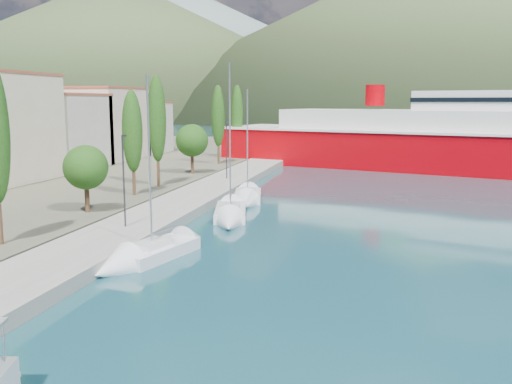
# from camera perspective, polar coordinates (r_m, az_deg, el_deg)

# --- Properties ---
(ground) EXTENTS (1400.00, 1400.00, 0.00)m
(ground) POSITION_cam_1_polar(r_m,az_deg,el_deg) (140.25, 9.85, 5.25)
(ground) COLOR #194852
(quay) EXTENTS (5.00, 88.00, 0.80)m
(quay) POSITION_cam_1_polar(r_m,az_deg,el_deg) (49.49, -7.04, -1.04)
(quay) COLOR gray
(quay) RESTS_ON ground
(town_buildings) EXTENTS (9.20, 69.20, 11.30)m
(town_buildings) POSITION_cam_1_polar(r_m,az_deg,el_deg) (69.32, -22.15, 5.55)
(town_buildings) COLOR beige
(town_buildings) RESTS_ON land_strip
(tree_row) EXTENTS (3.76, 63.28, 10.88)m
(tree_row) POSITION_cam_1_polar(r_m,az_deg,el_deg) (56.41, -10.03, 5.83)
(tree_row) COLOR #47301E
(tree_row) RESTS_ON land_strip
(lamp_posts) EXTENTS (0.15, 48.95, 6.06)m
(lamp_posts) POSITION_cam_1_polar(r_m,az_deg,el_deg) (38.55, -12.94, 1.47)
(lamp_posts) COLOR #2D2D33
(lamp_posts) RESTS_ON quay
(sailboat_near) EXTENTS (4.33, 8.31, 11.45)m
(sailboat_near) POSITION_cam_1_polar(r_m,az_deg,el_deg) (32.55, -12.05, -6.67)
(sailboat_near) COLOR silver
(sailboat_near) RESTS_ON ground
(sailboat_mid) EXTENTS (4.41, 9.23, 12.84)m
(sailboat_mid) POSITION_cam_1_polar(r_m,az_deg,el_deg) (43.05, -2.64, -2.62)
(sailboat_mid) COLOR silver
(sailboat_mid) RESTS_ON ground
(sailboat_far) EXTENTS (3.87, 7.83, 11.03)m
(sailboat_far) POSITION_cam_1_polar(r_m,az_deg,el_deg) (50.85, -0.91, -0.80)
(sailboat_far) COLOR silver
(sailboat_far) RESTS_ON ground
(ferry) EXTENTS (60.76, 29.27, 11.85)m
(ferry) POSITION_cam_1_polar(r_m,az_deg,el_deg) (79.39, 17.50, 4.74)
(ferry) COLOR #A90008
(ferry) RESTS_ON ground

